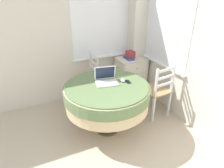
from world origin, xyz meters
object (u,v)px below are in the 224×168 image
at_px(computer_mouse, 123,80).
at_px(dining_chair_near_right_window, 157,91).
at_px(storage_box, 130,54).
at_px(dining_chair_near_back_window, 88,80).
at_px(round_dining_table, 107,95).
at_px(corner_cabinet, 131,75).
at_px(cell_phone, 128,82).
at_px(laptop, 106,79).
at_px(book_on_cabinet, 129,58).

relative_size(computer_mouse, dining_chair_near_right_window, 0.10).
height_order(computer_mouse, storage_box, storage_box).
xyz_separation_m(dining_chair_near_back_window, storage_box, (0.89, 0.02, 0.35)).
bearing_deg(round_dining_table, corner_cabinet, 45.01).
bearing_deg(dining_chair_near_right_window, storage_box, 90.52).
bearing_deg(storage_box, cell_phone, -121.19).
relative_size(dining_chair_near_right_window, corner_cabinet, 1.26).
bearing_deg(laptop, dining_chair_near_back_window, 91.23).
bearing_deg(round_dining_table, storage_box, 45.87).
distance_m(cell_phone, corner_cabinet, 1.21).
height_order(laptop, book_on_cabinet, laptop).
bearing_deg(laptop, corner_cabinet, 43.24).
distance_m(dining_chair_near_right_window, storage_box, 0.97).
xyz_separation_m(round_dining_table, dining_chair_near_back_window, (0.01, 0.91, -0.16)).
bearing_deg(dining_chair_near_right_window, corner_cabinet, 88.92).
relative_size(laptop, computer_mouse, 3.89).
bearing_deg(dining_chair_near_right_window, round_dining_table, -178.41).
bearing_deg(corner_cabinet, computer_mouse, -126.26).
bearing_deg(dining_chair_near_back_window, corner_cabinet, 1.09).
height_order(round_dining_table, storage_box, storage_box).
height_order(dining_chair_near_back_window, book_on_cabinet, dining_chair_near_back_window).
bearing_deg(round_dining_table, book_on_cabinet, 46.41).
relative_size(round_dining_table, cell_phone, 10.39).
bearing_deg(dining_chair_near_right_window, computer_mouse, -178.60).
distance_m(computer_mouse, dining_chair_near_right_window, 0.74).
bearing_deg(cell_phone, corner_cabinet, 57.66).
bearing_deg(book_on_cabinet, round_dining_table, -133.59).
xyz_separation_m(laptop, computer_mouse, (0.22, -0.07, -0.03)).
bearing_deg(laptop, storage_box, 44.14).
distance_m(dining_chair_near_back_window, dining_chair_near_right_window, 1.26).
height_order(round_dining_table, corner_cabinet, round_dining_table).
relative_size(cell_phone, corner_cabinet, 0.16).
bearing_deg(round_dining_table, dining_chair_near_right_window, 1.59).
bearing_deg(book_on_cabinet, cell_phone, -119.80).
distance_m(dining_chair_near_right_window, book_on_cabinet, 0.92).
xyz_separation_m(corner_cabinet, storage_box, (-0.03, 0.00, 0.44)).
relative_size(round_dining_table, laptop, 3.53).
relative_size(corner_cabinet, book_on_cabinet, 3.05).
relative_size(cell_phone, dining_chair_near_right_window, 0.13).
distance_m(laptop, storage_box, 1.22).
relative_size(dining_chair_near_right_window, book_on_cabinet, 3.85).
bearing_deg(dining_chair_near_right_window, dining_chair_near_back_window, 135.44).
distance_m(laptop, computer_mouse, 0.24).
bearing_deg(storage_box, laptop, -135.86).
relative_size(dining_chair_near_back_window, dining_chair_near_right_window, 1.00).
bearing_deg(computer_mouse, corner_cabinet, 53.74).
xyz_separation_m(round_dining_table, cell_phone, (0.32, -0.03, 0.16)).
bearing_deg(corner_cabinet, cell_phone, -122.34).
xyz_separation_m(round_dining_table, storage_box, (0.90, 0.93, 0.19)).
distance_m(cell_phone, book_on_cabinet, 1.07).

